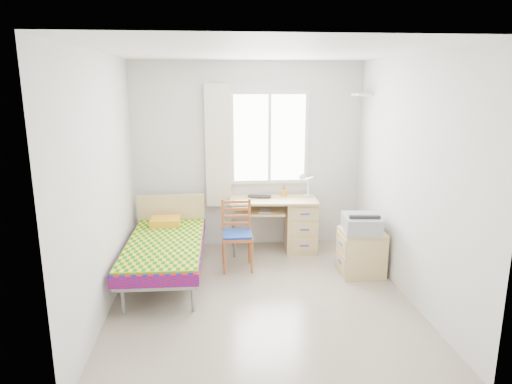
# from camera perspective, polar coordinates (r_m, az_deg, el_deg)

# --- Properties ---
(floor) EXTENTS (3.50, 3.50, 0.00)m
(floor) POSITION_cam_1_polar(r_m,az_deg,el_deg) (5.17, 0.62, -12.97)
(floor) COLOR #BCAD93
(floor) RESTS_ON ground
(ceiling) EXTENTS (3.50, 3.50, 0.00)m
(ceiling) POSITION_cam_1_polar(r_m,az_deg,el_deg) (4.64, 0.70, 17.16)
(ceiling) COLOR white
(ceiling) RESTS_ON wall_back
(wall_back) EXTENTS (3.20, 0.00, 3.20)m
(wall_back) POSITION_cam_1_polar(r_m,az_deg,el_deg) (6.45, -1.00, 4.55)
(wall_back) COLOR silver
(wall_back) RESTS_ON ground
(wall_left) EXTENTS (0.00, 3.50, 3.50)m
(wall_left) POSITION_cam_1_polar(r_m,az_deg,el_deg) (4.84, -18.55, 0.81)
(wall_left) COLOR silver
(wall_left) RESTS_ON ground
(wall_right) EXTENTS (0.00, 3.50, 3.50)m
(wall_right) POSITION_cam_1_polar(r_m,az_deg,el_deg) (5.15, 18.65, 1.55)
(wall_right) COLOR silver
(wall_right) RESTS_ON ground
(window) EXTENTS (1.10, 0.04, 1.30)m
(window) POSITION_cam_1_polar(r_m,az_deg,el_deg) (6.42, 1.69, 6.76)
(window) COLOR white
(window) RESTS_ON wall_back
(curtain) EXTENTS (0.35, 0.05, 1.70)m
(curtain) POSITION_cam_1_polar(r_m,az_deg,el_deg) (6.34, -4.77, 5.72)
(curtain) COLOR white
(curtain) RESTS_ON wall_back
(floating_shelf) EXTENTS (0.20, 0.32, 0.03)m
(floating_shelf) POSITION_cam_1_polar(r_m,az_deg,el_deg) (6.32, 13.11, 11.77)
(floating_shelf) COLOR white
(floating_shelf) RESTS_ON wall_right
(bed) EXTENTS (0.92, 1.92, 0.82)m
(bed) POSITION_cam_1_polar(r_m,az_deg,el_deg) (5.62, -11.24, -6.59)
(bed) COLOR gray
(bed) RESTS_ON floor
(desk) EXTENTS (1.23, 0.63, 0.75)m
(desk) POSITION_cam_1_polar(r_m,az_deg,el_deg) (6.43, 4.98, -3.72)
(desk) COLOR tan
(desk) RESTS_ON floor
(chair) EXTENTS (0.38, 0.38, 0.88)m
(chair) POSITION_cam_1_polar(r_m,az_deg,el_deg) (5.77, -2.33, -4.79)
(chair) COLOR #93481C
(chair) RESTS_ON floor
(cabinet) EXTENTS (0.52, 0.46, 0.56)m
(cabinet) POSITION_cam_1_polar(r_m,az_deg,el_deg) (5.79, 12.99, -7.34)
(cabinet) COLOR tan
(cabinet) RESTS_ON floor
(printer) EXTENTS (0.46, 0.52, 0.20)m
(printer) POSITION_cam_1_polar(r_m,az_deg,el_deg) (5.63, 13.02, -3.82)
(printer) COLOR gray
(printer) RESTS_ON cabinet
(laptop) EXTENTS (0.36, 0.27, 0.03)m
(laptop) POSITION_cam_1_polar(r_m,az_deg,el_deg) (6.30, 0.40, -0.69)
(laptop) COLOR black
(laptop) RESTS_ON desk
(pen_cup) EXTENTS (0.09, 0.09, 0.09)m
(pen_cup) POSITION_cam_1_polar(r_m,az_deg,el_deg) (6.44, 3.47, -0.11)
(pen_cup) COLOR #FEA81C
(pen_cup) RESTS_ON desk
(task_lamp) EXTENTS (0.21, 0.31, 0.36)m
(task_lamp) POSITION_cam_1_polar(r_m,az_deg,el_deg) (6.27, 6.21, 1.15)
(task_lamp) COLOR white
(task_lamp) RESTS_ON desk
(book) EXTENTS (0.20, 0.25, 0.02)m
(book) POSITION_cam_1_polar(r_m,az_deg,el_deg) (6.28, 0.41, -2.34)
(book) COLOR gray
(book) RESTS_ON desk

